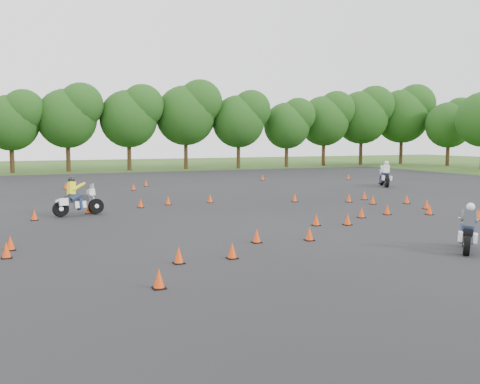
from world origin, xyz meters
name	(u,v)px	position (x,y,z in m)	size (l,w,h in m)	color
ground	(284,236)	(0.00, 0.00, 0.00)	(140.00, 140.00, 0.00)	#2D5119
asphalt_pad	(223,214)	(0.00, 6.00, 0.01)	(62.00, 62.00, 0.00)	black
treeline	(143,125)	(3.01, 34.98, 4.68)	(86.89, 32.34, 10.89)	#1C4313
traffic_cones	(212,209)	(-0.41, 6.29, 0.23)	(36.81, 32.83, 0.45)	#E63E09
rider_grey	(466,227)	(3.97, -4.43, 0.76)	(1.96, 0.60, 1.51)	#3E4245
rider_yellow	(79,196)	(-6.11, 7.99, 0.89)	(2.29, 0.70, 1.77)	yellow
rider_white	(384,174)	(15.65, 14.38, 0.92)	(2.37, 0.73, 1.83)	silver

